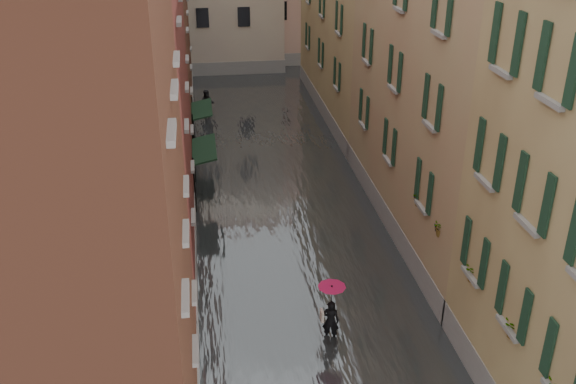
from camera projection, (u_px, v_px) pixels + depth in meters
ground at (336, 384)px, 18.96m from camera, size 120.00×120.00×0.00m
floodwater at (280, 192)px, 30.50m from camera, size 10.00×60.00×0.20m
building_left_near at (39, 246)px, 13.47m from camera, size 6.00×8.00×13.00m
building_left_mid at (103, 99)px, 23.38m from camera, size 6.00×14.00×12.50m
building_left_far at (132, 7)px, 36.42m from camera, size 6.00×16.00×14.00m
building_right_mid at (469, 78)px, 25.02m from camera, size 6.00×14.00×13.00m
building_right_far at (371, 22)px, 38.71m from camera, size 6.00×16.00×11.50m
awning_near at (203, 151)px, 28.90m from camera, size 1.09×3.19×2.80m
awning_far at (201, 111)px, 33.94m from camera, size 1.09×2.95×2.80m
window_planters at (475, 263)px, 18.48m from camera, size 0.59×10.49×0.84m
pedestrian_main at (331, 308)px, 20.28m from camera, size 0.89×0.89×2.06m
pedestrian_far at (207, 104)px, 40.04m from camera, size 0.91×0.73×1.77m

